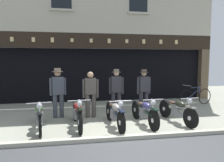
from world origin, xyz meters
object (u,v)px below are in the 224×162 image
Objects in this scene: motorcycle_right at (177,110)px; advert_board_near at (152,67)px; motorcycle_center_left at (77,113)px; salesman_right at (116,89)px; salesman_left at (58,90)px; leaning_bicycle at (196,96)px; advert_board_far at (173,68)px; assistant_far_right at (144,89)px; motorcycle_left at (39,115)px; motorcycle_center at (115,113)px; motorcycle_center_right at (144,111)px; shopkeeper_center at (91,92)px.

advert_board_near reaches higher than motorcycle_right.
motorcycle_center_left is 2.10m from salesman_right.
motorcycle_center_left is 1.20× the size of salesman_left.
advert_board_near is at bearing 26.67° from leaning_bicycle.
motorcycle_center_left is at bearing -141.02° from advert_board_far.
assistant_far_right is (-0.70, 1.27, 0.51)m from motorcycle_right.
assistant_far_right is at bearing -172.23° from motorcycle_left.
motorcycle_center is 4.91m from leaning_bicycle.
leaning_bicycle is (4.23, 2.50, -0.03)m from motorcycle_center.
motorcycle_center_left reaches higher than motorcycle_center_right.
motorcycle_right is at bearing 125.61° from leaning_bicycle.
advert_board_far is at bearing 0.00° from advert_board_near.
advert_board_near is at bearing -136.84° from shopkeeper_center.
motorcycle_center_left is at bearing 101.20° from leaning_bicycle.
advert_board_far is at bearing -146.76° from motorcycle_center_left.
advert_board_far is (4.60, 3.10, 0.74)m from shopkeeper_center.
motorcycle_center_left reaches higher than motorcycle_center.
assistant_far_right is (0.41, 1.30, 0.51)m from motorcycle_center_right.
motorcycle_center_right is 1.45m from assistant_far_right.
motorcycle_center is at bearing 82.37° from salesman_right.
salesman_right is (2.55, 1.41, 0.51)m from motorcycle_left.
motorcycle_right is at bearing 172.99° from motorcycle_center_left.
salesman_right is 0.94× the size of leaning_bicycle.
advert_board_far reaches higher than shopkeeper_center.
salesman_right is at bearing -107.33° from motorcycle_center.
advert_board_near reaches higher than motorcycle_center_left.
salesman_left reaches higher than motorcycle_center.
motorcycle_left is 1.05× the size of motorcycle_center_right.
advert_board_far reaches higher than motorcycle_center.
motorcycle_center is 1.22× the size of shopkeeper_center.
leaning_bicycle is at bearing -50.88° from advert_board_near.
motorcycle_right is 4.74m from advert_board_far.
leaning_bicycle is at bearing -161.79° from salesman_right.
salesman_left is 3.12m from assistant_far_right.
salesman_left reaches higher than salesman_right.
motorcycle_right is 1.13× the size of salesman_right.
motorcycle_center is 2.06m from motorcycle_right.
salesman_right is at bearing -141.62° from motorcycle_center_left.
advert_board_near is (4.55, 2.94, 0.72)m from salesman_left.
advert_board_near is at bearing -139.31° from motorcycle_center_left.
advert_board_near reaches higher than shopkeeper_center.
motorcycle_center_left is 3.18m from motorcycle_right.
motorcycle_right is (1.11, 0.02, -0.00)m from motorcycle_center_right.
salesman_left reaches higher than shopkeeper_center.
salesman_right is 1.01× the size of assistant_far_right.
motorcycle_right is at bearing 109.83° from assistant_far_right.
motorcycle_left is 2.20× the size of advert_board_far.
motorcycle_center_left reaches higher than leaning_bicycle.
salesman_right is at bearing -161.83° from motorcycle_left.
motorcycle_center_left is at bearing -12.99° from motorcycle_center.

